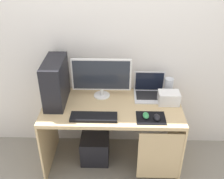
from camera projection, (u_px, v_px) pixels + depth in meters
ground_plane at (112, 160)px, 2.93m from camera, size 8.00×8.00×0.00m
wall_back at (113, 35)px, 2.58m from camera, size 4.00×0.05×2.60m
desk at (114, 119)px, 2.63m from camera, size 1.33×0.65×0.72m
pc_tower at (56, 82)px, 2.52m from camera, size 0.18×0.44×0.43m
monitor at (101, 77)px, 2.60m from camera, size 0.58×0.16×0.41m
laptop at (149, 91)px, 2.70m from camera, size 0.30×0.25×0.24m
speaker at (169, 87)px, 2.69m from camera, size 0.09×0.09×0.18m
projector at (169, 98)px, 2.57m from camera, size 0.20×0.14×0.12m
keyboard at (94, 117)px, 2.39m from camera, size 0.42×0.14×0.02m
mousepad at (151, 118)px, 2.39m from camera, size 0.26×0.20×0.00m
mouse_left at (146, 115)px, 2.39m from camera, size 0.06×0.10×0.03m
mouse_right at (157, 117)px, 2.37m from camera, size 0.06×0.10×0.03m
subwoofer at (95, 148)px, 2.89m from camera, size 0.30×0.30×0.30m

